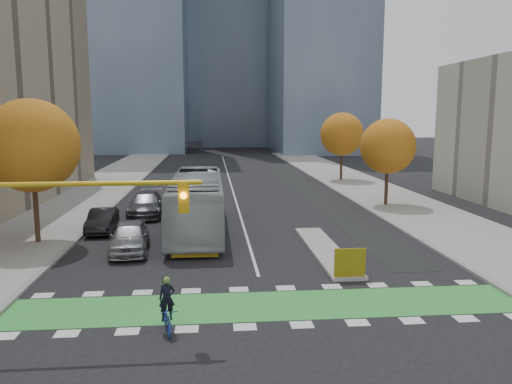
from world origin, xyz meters
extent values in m
plane|color=black|center=(0.00, 0.00, 0.00)|extent=(300.00, 300.00, 0.00)
cube|color=gray|center=(-13.50, 20.00, 0.07)|extent=(7.00, 120.00, 0.15)
cube|color=gray|center=(13.50, 20.00, 0.07)|extent=(7.00, 120.00, 0.15)
cube|color=gray|center=(-10.00, 20.00, 0.07)|extent=(0.30, 120.00, 0.16)
cube|color=gray|center=(10.00, 20.00, 0.07)|extent=(0.30, 120.00, 0.16)
cube|color=green|center=(0.00, 1.50, 0.01)|extent=(20.00, 3.00, 0.01)
cube|color=silver|center=(0.00, 40.00, 0.01)|extent=(0.15, 70.00, 0.01)
cube|color=black|center=(7.50, 30.00, 0.01)|extent=(2.50, 50.00, 0.01)
cube|color=gray|center=(4.00, 9.00, 0.08)|extent=(1.60, 10.00, 0.16)
cube|color=yellow|center=(4.00, 4.20, 0.80)|extent=(1.40, 0.12, 1.30)
cube|color=#47566B|center=(20.00, 85.00, 30.00)|extent=(18.00, 24.00, 60.00)
cube|color=#47566B|center=(-4.00, 140.00, 40.00)|extent=(26.00, 26.00, 80.00)
cylinder|color=#332114|center=(-12.00, 12.00, 2.62)|extent=(0.28, 0.28, 5.25)
sphere|color=#A04413|center=(-12.00, 12.00, 5.62)|extent=(5.20, 5.20, 5.20)
cylinder|color=#332114|center=(12.00, 22.00, 2.27)|extent=(0.28, 0.28, 4.55)
sphere|color=#A04413|center=(12.00, 22.00, 4.88)|extent=(4.40, 4.40, 4.40)
cylinder|color=#332114|center=(12.50, 38.00, 2.45)|extent=(0.28, 0.28, 4.90)
sphere|color=#A04413|center=(12.50, 38.00, 5.25)|extent=(4.80, 4.80, 4.80)
cylinder|color=#BF9914|center=(-6.50, -0.50, 5.10)|extent=(8.20, 0.16, 0.16)
cube|color=#BF9914|center=(-3.00, -0.50, 4.60)|extent=(0.35, 0.28, 1.00)
sphere|color=orange|center=(-3.00, -0.68, 4.70)|extent=(0.22, 0.22, 0.22)
imported|color=navy|center=(-3.64, -0.50, 0.44)|extent=(0.91, 1.76, 0.88)
imported|color=black|center=(-3.64, -0.50, 1.19)|extent=(0.60, 0.46, 1.49)
sphere|color=#597F2D|center=(-3.64, -0.50, 1.80)|extent=(0.25, 0.25, 0.25)
imported|color=#AEB4B6|center=(-3.00, 14.41, 1.87)|extent=(3.19, 13.42, 3.74)
imported|color=#9F9EA4|center=(-6.50, 9.85, 0.83)|extent=(2.31, 5.00, 1.66)
imported|color=black|center=(-9.00, 14.85, 0.72)|extent=(1.68, 4.41, 1.43)
imported|color=#545359|center=(-6.90, 19.85, 0.85)|extent=(2.57, 5.93, 1.70)
camera|label=1|loc=(-2.10, -16.76, 7.25)|focal=35.00mm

